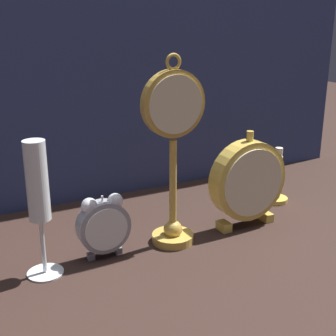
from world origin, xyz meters
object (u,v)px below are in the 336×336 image
(alarm_clock_twin_bell, at_px, (103,224))
(brass_candlestick, at_px, (276,185))
(champagne_flute, at_px, (38,194))
(mantel_clock_silver, at_px, (248,181))
(pocket_watch_on_stand, at_px, (173,152))

(alarm_clock_twin_bell, xyz_separation_m, brass_candlestick, (0.45, 0.07, -0.02))
(brass_candlestick, bearing_deg, champagne_flute, -172.30)
(alarm_clock_twin_bell, relative_size, mantel_clock_silver, 0.58)
(mantel_clock_silver, distance_m, champagne_flute, 0.42)
(mantel_clock_silver, distance_m, brass_candlestick, 0.17)
(brass_candlestick, bearing_deg, pocket_watch_on_stand, -167.08)
(pocket_watch_on_stand, xyz_separation_m, mantel_clock_silver, (0.17, -0.00, -0.08))
(brass_candlestick, bearing_deg, mantel_clock_silver, -151.90)
(pocket_watch_on_stand, distance_m, alarm_clock_twin_bell, 0.18)
(champagne_flute, height_order, brass_candlestick, champagne_flute)
(champagne_flute, xyz_separation_m, brass_candlestick, (0.56, 0.08, -0.10))
(mantel_clock_silver, bearing_deg, champagne_flute, 179.91)
(alarm_clock_twin_bell, distance_m, mantel_clock_silver, 0.31)
(alarm_clock_twin_bell, xyz_separation_m, mantel_clock_silver, (0.31, -0.01, 0.03))
(pocket_watch_on_stand, distance_m, champagne_flute, 0.25)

